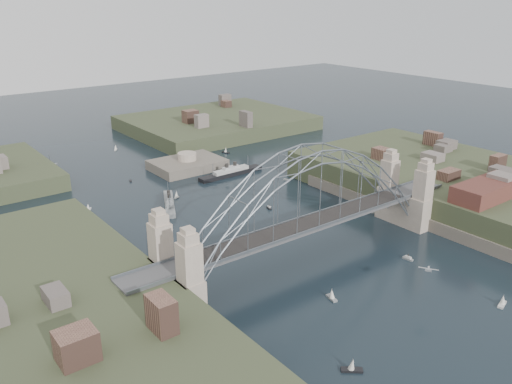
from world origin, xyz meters
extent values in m
plane|color=black|center=(0.00, 0.00, 0.00)|extent=(500.00, 500.00, 0.00)
cube|color=#4C4C4E|center=(0.00, 0.00, 8.00)|extent=(84.00, 6.00, 0.70)
cube|color=slate|center=(0.00, -3.00, 8.55)|extent=(84.00, 0.25, 0.50)
cube|color=slate|center=(0.00, 3.00, 8.55)|extent=(84.00, 0.25, 0.50)
cube|color=black|center=(0.00, 0.00, 8.55)|extent=(55.20, 5.20, 0.35)
cube|color=tan|center=(-31.50, -5.00, 8.85)|extent=(3.40, 3.40, 17.70)
cube|color=tan|center=(-31.50, 5.00, 8.85)|extent=(3.40, 3.40, 17.70)
cube|color=tan|center=(31.50, -5.00, 8.85)|extent=(3.40, 3.40, 17.70)
cube|color=tan|center=(31.50, 5.00, 8.85)|extent=(3.40, 3.40, 17.70)
cube|color=tan|center=(-31.50, 0.00, 4.00)|extent=(4.08, 13.80, 8.00)
cube|color=tan|center=(31.50, 0.00, 4.00)|extent=(4.08, 13.80, 8.00)
cube|color=#363E25|center=(-58.00, 0.00, 2.00)|extent=(50.00, 90.00, 12.00)
cube|color=#5E554A|center=(-35.50, 0.00, 1.00)|extent=(6.00, 70.00, 4.00)
cube|color=#363E25|center=(58.00, 0.00, 2.00)|extent=(50.00, 90.00, 12.00)
cube|color=#5E554A|center=(35.50, 0.00, 1.00)|extent=(6.00, 70.00, 4.00)
cube|color=#363E25|center=(50.00, 110.00, 0.75)|extent=(70.00, 55.00, 9.50)
cube|color=#5E554A|center=(12.00, 70.00, -0.50)|extent=(22.00, 16.00, 7.00)
cylinder|color=tan|center=(12.00, 70.00, 4.20)|extent=(6.00, 6.00, 2.40)
cube|color=#592D26|center=(44.00, -14.00, 10.00)|extent=(20.00, 8.00, 4.00)
cube|color=gray|center=(-8.39, 45.04, 0.40)|extent=(9.96, 17.04, 1.58)
cube|color=gray|center=(-8.39, 45.04, 1.58)|extent=(5.91, 9.58, 1.19)
cube|color=gray|center=(-8.39, 45.04, 2.47)|extent=(3.13, 4.57, 0.79)
cylinder|color=black|center=(-8.93, 43.92, 3.17)|extent=(0.86, 0.86, 1.58)
cylinder|color=black|center=(-7.84, 46.16, 3.17)|extent=(0.86, 0.86, 1.58)
cylinder|color=slate|center=(-10.73, 40.24, 2.97)|extent=(0.16, 0.16, 3.96)
cylinder|color=slate|center=(-6.04, 49.84, 2.97)|extent=(0.16, 0.16, 3.96)
cube|color=gray|center=(-26.37, 91.99, 0.41)|extent=(11.58, 14.74, 1.66)
cube|color=gray|center=(-26.37, 91.99, 1.66)|extent=(6.74, 8.37, 1.24)
cube|color=gray|center=(-26.37, 91.99, 2.59)|extent=(3.45, 4.09, 0.83)
cylinder|color=black|center=(-27.05, 91.05, 3.31)|extent=(0.82, 0.82, 1.66)
cylinder|color=black|center=(-25.69, 92.93, 3.31)|extent=(0.82, 0.82, 1.66)
cylinder|color=slate|center=(-29.29, 87.97, 3.11)|extent=(0.17, 0.17, 4.14)
cylinder|color=slate|center=(-23.45, 96.01, 3.11)|extent=(0.17, 0.17, 4.14)
cube|color=black|center=(19.40, 56.06, 0.41)|extent=(22.53, 3.65, 1.63)
cube|color=#B9B9B5|center=(19.40, 56.06, 1.63)|extent=(12.41, 2.62, 1.22)
cube|color=#B9B9B5|center=(19.40, 56.06, 2.55)|extent=(5.66, 1.83, 0.82)
cylinder|color=black|center=(17.83, 56.02, 3.27)|extent=(1.10, 1.10, 1.63)
cylinder|color=black|center=(20.97, 56.11, 3.27)|extent=(1.10, 1.10, 1.63)
cylinder|color=slate|center=(12.66, 55.89, 3.06)|extent=(0.16, 0.16, 4.08)
cylinder|color=slate|center=(26.13, 56.24, 3.06)|extent=(0.16, 0.16, 4.08)
cube|color=#A5A9AC|center=(5.85, -25.23, 6.64)|extent=(1.65, 1.19, 0.31)
cube|color=#A5A9AC|center=(5.85, -25.23, 6.70)|extent=(2.09, 3.13, 0.07)
cube|color=#A5A9AC|center=(5.10, -25.69, 6.81)|extent=(0.72, 1.02, 0.38)
cube|color=#B9B9B5|center=(-18.07, 22.59, 0.15)|extent=(2.71, 2.19, 0.45)
cube|color=#B9B9B5|center=(11.46, 27.27, 0.15)|extent=(0.84, 1.87, 0.45)
cube|color=#B9B9B5|center=(11.46, 27.27, 0.55)|extent=(0.65, 1.14, 0.40)
cylinder|color=black|center=(11.46, 27.27, 1.00)|extent=(0.16, 0.16, 0.70)
cube|color=#B9B9B5|center=(-7.21, -14.33, 0.15)|extent=(1.44, 2.83, 0.45)
cylinder|color=slate|center=(-7.21, -14.33, 1.20)|extent=(0.08, 0.08, 2.20)
cone|color=silver|center=(-7.21, -14.33, 1.20)|extent=(1.24, 1.42, 1.92)
cube|color=#B9B9B5|center=(30.23, 41.79, 0.15)|extent=(1.65, 2.30, 0.45)
cube|color=#B9B9B5|center=(-26.85, 54.78, 0.15)|extent=(2.48, 3.23, 0.45)
cylinder|color=slate|center=(-26.85, 54.78, 1.20)|extent=(0.08, 0.08, 2.20)
cone|color=silver|center=(-26.85, 54.78, 1.20)|extent=(1.49, 1.58, 1.92)
cube|color=#B9B9B5|center=(-3.95, 49.02, 0.15)|extent=(1.71, 1.26, 0.45)
cylinder|color=slate|center=(-3.95, 49.02, 1.20)|extent=(0.08, 0.08, 2.20)
cone|color=silver|center=(-3.95, 49.02, 1.20)|extent=(1.57, 1.47, 1.92)
cube|color=#B9B9B5|center=(15.77, -34.68, 0.15)|extent=(3.00, 1.67, 0.45)
cylinder|color=slate|center=(15.77, -34.68, 1.20)|extent=(0.08, 0.08, 2.20)
cone|color=silver|center=(15.77, -34.68, 1.20)|extent=(1.46, 1.29, 1.92)
cube|color=#B9B9B5|center=(-8.00, 69.81, 0.15)|extent=(1.31, 1.98, 0.45)
cube|color=#B9B9B5|center=(31.74, 9.26, 0.15)|extent=(2.45, 2.00, 0.45)
cube|color=#B9B9B5|center=(31.74, 9.26, 0.55)|extent=(1.58, 1.36, 0.40)
cylinder|color=black|center=(31.74, 9.26, 1.00)|extent=(0.16, 0.16, 0.70)
cube|color=#B9B9B5|center=(-19.16, -30.45, 0.15)|extent=(3.20, 2.93, 0.45)
cylinder|color=slate|center=(-19.16, -30.45, 1.20)|extent=(0.08, 0.08, 2.20)
cone|color=silver|center=(-19.16, -30.45, 1.20)|extent=(1.59, 1.56, 1.92)
cube|color=#B9B9B5|center=(2.68, 105.06, 0.15)|extent=(1.71, 1.96, 0.45)
cylinder|color=slate|center=(2.68, 105.06, 1.20)|extent=(0.08, 0.08, 2.20)
cone|color=silver|center=(2.68, 105.06, 1.20)|extent=(1.55, 1.59, 1.92)
cube|color=#B9B9B5|center=(-36.26, 26.97, 0.15)|extent=(2.49, 2.54, 0.45)
cube|color=#B9B9B5|center=(16.82, -13.10, 0.15)|extent=(0.97, 2.40, 0.45)
cube|color=#B9B9B5|center=(16.82, -13.10, 0.55)|extent=(0.78, 1.45, 0.40)
cylinder|color=black|center=(16.82, -13.10, 1.00)|extent=(0.16, 0.16, 0.70)
cube|color=#B9B9B5|center=(32.26, 77.71, 0.15)|extent=(1.81, 3.01, 0.45)
cylinder|color=slate|center=(32.26, 77.71, 1.20)|extent=(0.08, 0.08, 2.20)
cone|color=silver|center=(32.26, 77.71, 1.20)|extent=(1.35, 1.50, 1.92)
camera|label=1|loc=(-70.18, -73.33, 52.66)|focal=37.27mm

